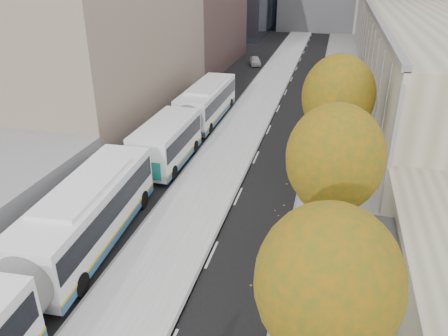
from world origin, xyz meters
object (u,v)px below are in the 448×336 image
(bus_near, at_px, (39,267))
(bus_far, at_px, (192,116))
(distant_car, at_px, (255,61))
(bus_shelter, at_px, (378,252))

(bus_near, bearing_deg, bus_far, 86.54)
(bus_near, relative_size, distant_car, 5.58)
(bus_shelter, distance_m, distant_car, 45.83)
(bus_near, distance_m, distant_car, 47.61)
(bus_shelter, bearing_deg, bus_far, 129.22)
(bus_far, xyz_separation_m, distant_car, (0.01, 27.87, -1.10))
(bus_far, bearing_deg, bus_near, -89.99)
(distant_car, bearing_deg, bus_shelter, -90.09)
(bus_near, xyz_separation_m, bus_far, (0.10, 19.73, -0.05))
(bus_shelter, bearing_deg, bus_near, -164.33)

